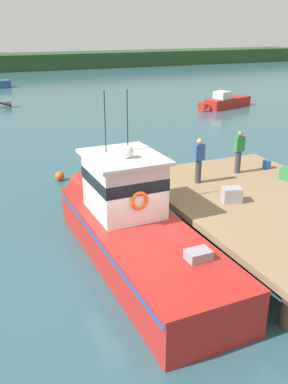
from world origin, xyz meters
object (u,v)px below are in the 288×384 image
object	(u,v)px
main_fishing_boat	(133,226)
mooring_buoy_outer	(60,176)
moored_boat_outer_mooring	(225,102)
bait_bucket	(267,164)
deckhand_further_back	(239,151)
crate_stack_mid_dock	(232,195)
deckhand_by_the_boat	(199,160)

from	to	relation	value
main_fishing_boat	mooring_buoy_outer	bearing A→B (deg)	93.22
main_fishing_boat	moored_boat_outer_mooring	world-z (taller)	main_fishing_boat
bait_bucket	deckhand_further_back	distance (m)	1.54
crate_stack_mid_dock	deckhand_further_back	distance (m)	3.09
bait_bucket	moored_boat_outer_mooring	world-z (taller)	bait_bucket
crate_stack_mid_dock	deckhand_by_the_boat	distance (m)	2.10
crate_stack_mid_dock	mooring_buoy_outer	xyz separation A→B (m)	(-3.87, 7.57, -1.23)
deckhand_by_the_boat	mooring_buoy_outer	bearing A→B (deg)	124.41
bait_bucket	moored_boat_outer_mooring	size ratio (longest dim) A/B	0.06
main_fishing_boat	crate_stack_mid_dock	xyz separation A→B (m)	(3.45, -0.02, 0.43)
crate_stack_mid_dock	mooring_buoy_outer	bearing A→B (deg)	117.10
deckhand_by_the_boat	main_fishing_boat	bearing A→B (deg)	-149.63
main_fishing_boat	deckhand_further_back	world-z (taller)	main_fishing_boat
crate_stack_mid_dock	mooring_buoy_outer	distance (m)	8.59
main_fishing_boat	bait_bucket	xyz separation A→B (m)	(6.73, 2.29, 0.36)
crate_stack_mid_dock	moored_boat_outer_mooring	xyz separation A→B (m)	(13.23, 19.87, -0.95)
main_fishing_boat	bait_bucket	distance (m)	7.12
deckhand_further_back	moored_boat_outer_mooring	distance (m)	20.91
main_fishing_boat	bait_bucket	size ratio (longest dim) A/B	28.88
deckhand_by_the_boat	moored_boat_outer_mooring	size ratio (longest dim) A/B	0.29
deckhand_further_back	mooring_buoy_outer	bearing A→B (deg)	137.92
crate_stack_mid_dock	moored_boat_outer_mooring	size ratio (longest dim) A/B	0.11
mooring_buoy_outer	deckhand_by_the_boat	bearing A→B (deg)	-55.59
deckhand_further_back	bait_bucket	bearing A→B (deg)	-1.55
bait_bucket	mooring_buoy_outer	xyz separation A→B (m)	(-7.16, 5.26, -1.16)
main_fishing_boat	deckhand_by_the_boat	size ratio (longest dim) A/B	6.02
deckhand_by_the_boat	deckhand_further_back	distance (m)	2.00
deckhand_by_the_boat	mooring_buoy_outer	xyz separation A→B (m)	(-3.81, 5.57, -1.85)
deckhand_further_back	mooring_buoy_outer	size ratio (longest dim) A/B	3.87
deckhand_further_back	mooring_buoy_outer	distance (m)	8.00
crate_stack_mid_dock	deckhand_by_the_boat	size ratio (longest dim) A/B	0.37
bait_bucket	deckhand_further_back	world-z (taller)	deckhand_further_back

